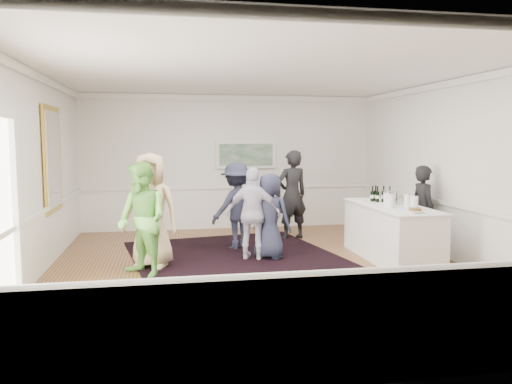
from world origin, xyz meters
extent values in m
plane|color=#925E2F|center=(0.00, 0.00, 0.00)|extent=(8.00, 8.00, 0.00)
cube|color=white|center=(0.00, 0.00, 3.20)|extent=(7.00, 8.00, 0.02)
cube|color=white|center=(-3.50, 0.00, 1.60)|extent=(0.02, 8.00, 3.20)
cube|color=white|center=(3.50, 0.00, 1.60)|extent=(0.02, 8.00, 3.20)
cube|color=white|center=(0.00, 4.00, 1.60)|extent=(7.00, 0.02, 3.20)
cube|color=white|center=(0.00, -4.00, 1.60)|extent=(7.00, 0.02, 3.20)
cube|color=gold|center=(-3.46, 1.30, 1.80)|extent=(0.04, 1.25, 1.85)
cube|color=white|center=(-3.43, 1.30, 1.80)|extent=(0.01, 1.05, 1.65)
cube|color=white|center=(-3.43, -1.08, 1.20)|extent=(0.10, 0.14, 2.40)
cube|color=white|center=(0.40, 3.95, 1.78)|extent=(1.44, 0.05, 0.66)
cube|color=#225D30|center=(0.40, 3.92, 1.78)|extent=(1.30, 0.01, 0.52)
cube|color=black|center=(-0.22, 0.56, 0.01)|extent=(4.34, 5.24, 0.02)
cube|color=white|center=(2.42, 0.25, 0.48)|extent=(0.86, 2.37, 0.97)
cube|color=white|center=(2.42, 0.25, 0.97)|extent=(0.92, 2.43, 0.02)
imported|color=black|center=(3.20, 0.56, 0.83)|extent=(0.42, 0.62, 1.67)
imported|color=tan|center=(-1.77, 0.49, 0.96)|extent=(1.09, 0.88, 1.93)
imported|color=#6FC34E|center=(-1.89, -0.06, 0.90)|extent=(1.07, 1.11, 1.80)
imported|color=silver|center=(0.02, 0.72, 0.83)|extent=(1.05, 0.72, 1.66)
imported|color=#202336|center=(-0.15, 1.66, 0.84)|extent=(1.26, 1.07, 1.69)
imported|color=black|center=(1.17, 2.46, 0.96)|extent=(0.79, 0.61, 1.91)
imported|color=#202336|center=(0.32, 0.73, 0.77)|extent=(0.90, 0.85, 1.55)
cylinder|color=#69BE44|center=(2.27, -0.02, 1.10)|extent=(0.12, 0.12, 0.24)
cylinder|color=#E1425E|center=(2.59, -0.11, 1.10)|extent=(0.12, 0.12, 0.24)
cylinder|color=#71A53B|center=(2.28, 0.15, 1.10)|extent=(0.12, 0.12, 0.24)
cylinder|color=silver|center=(2.55, -0.31, 1.10)|extent=(0.12, 0.12, 0.24)
cylinder|color=gold|center=(2.54, -0.10, 1.10)|extent=(0.12, 0.12, 0.24)
cylinder|color=silver|center=(2.48, 0.44, 1.10)|extent=(0.26, 0.26, 0.25)
imported|color=white|center=(2.37, -0.69, 1.01)|extent=(0.25, 0.25, 0.06)
cylinder|color=brown|center=(2.37, -0.69, 1.04)|extent=(0.19, 0.19, 0.04)
camera|label=1|loc=(-1.51, -7.93, 2.14)|focal=35.00mm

